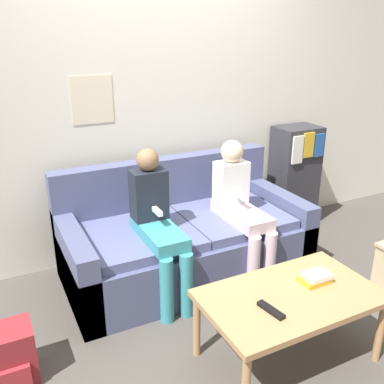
{
  "coord_description": "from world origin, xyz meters",
  "views": [
    {
      "loc": [
        -1.28,
        -2.11,
        1.81
      ],
      "look_at": [
        0.0,
        0.43,
        0.72
      ],
      "focal_mm": 40.0,
      "sensor_mm": 36.0,
      "label": 1
    }
  ],
  "objects_px": {
    "backpack": "(7,356)",
    "person_right": "(241,204)",
    "person_left": "(157,221)",
    "bookshelf": "(294,176)",
    "couch": "(184,239)",
    "tv_remote": "(271,310)",
    "coffee_table": "(290,301)"
  },
  "relations": [
    {
      "from": "couch",
      "to": "person_left",
      "type": "bearing_deg",
      "value": -144.35
    },
    {
      "from": "person_right",
      "to": "bookshelf",
      "type": "bearing_deg",
      "value": 29.73
    },
    {
      "from": "coffee_table",
      "to": "tv_remote",
      "type": "bearing_deg",
      "value": -158.03
    },
    {
      "from": "person_right",
      "to": "backpack",
      "type": "bearing_deg",
      "value": -167.45
    },
    {
      "from": "coffee_table",
      "to": "person_left",
      "type": "height_order",
      "value": "person_left"
    },
    {
      "from": "person_left",
      "to": "bookshelf",
      "type": "height_order",
      "value": "person_left"
    },
    {
      "from": "person_right",
      "to": "tv_remote",
      "type": "relative_size",
      "value": 5.97
    },
    {
      "from": "backpack",
      "to": "person_right",
      "type": "bearing_deg",
      "value": 12.55
    },
    {
      "from": "coffee_table",
      "to": "bookshelf",
      "type": "bearing_deg",
      "value": 50.32
    },
    {
      "from": "tv_remote",
      "to": "bookshelf",
      "type": "distance_m",
      "value": 2.1
    },
    {
      "from": "person_right",
      "to": "backpack",
      "type": "relative_size",
      "value": 3.23
    },
    {
      "from": "couch",
      "to": "person_right",
      "type": "relative_size",
      "value": 1.76
    },
    {
      "from": "tv_remote",
      "to": "backpack",
      "type": "relative_size",
      "value": 0.54
    },
    {
      "from": "couch",
      "to": "person_left",
      "type": "xyz_separation_m",
      "value": [
        -0.3,
        -0.22,
        0.31
      ]
    },
    {
      "from": "bookshelf",
      "to": "backpack",
      "type": "distance_m",
      "value": 2.86
    },
    {
      "from": "tv_remote",
      "to": "bookshelf",
      "type": "height_order",
      "value": "bookshelf"
    },
    {
      "from": "tv_remote",
      "to": "bookshelf",
      "type": "xyz_separation_m",
      "value": [
        1.42,
        1.55,
        0.04
      ]
    },
    {
      "from": "person_left",
      "to": "bookshelf",
      "type": "xyz_separation_m",
      "value": [
        1.64,
        0.55,
        -0.09
      ]
    },
    {
      "from": "bookshelf",
      "to": "backpack",
      "type": "relative_size",
      "value": 3.0
    },
    {
      "from": "couch",
      "to": "bookshelf",
      "type": "height_order",
      "value": "bookshelf"
    },
    {
      "from": "person_left",
      "to": "tv_remote",
      "type": "height_order",
      "value": "person_left"
    },
    {
      "from": "person_left",
      "to": "bookshelf",
      "type": "relative_size",
      "value": 1.09
    },
    {
      "from": "couch",
      "to": "bookshelf",
      "type": "xyz_separation_m",
      "value": [
        1.34,
        0.34,
        0.21
      ]
    },
    {
      "from": "coffee_table",
      "to": "backpack",
      "type": "relative_size",
      "value": 3.07
    },
    {
      "from": "coffee_table",
      "to": "person_left",
      "type": "bearing_deg",
      "value": 114.3
    },
    {
      "from": "tv_remote",
      "to": "person_right",
      "type": "bearing_deg",
      "value": 55.88
    },
    {
      "from": "couch",
      "to": "backpack",
      "type": "height_order",
      "value": "couch"
    },
    {
      "from": "couch",
      "to": "bookshelf",
      "type": "relative_size",
      "value": 1.89
    },
    {
      "from": "coffee_table",
      "to": "person_right",
      "type": "xyz_separation_m",
      "value": [
        0.25,
        0.92,
        0.19
      ]
    },
    {
      "from": "coffee_table",
      "to": "tv_remote",
      "type": "height_order",
      "value": "tv_remote"
    },
    {
      "from": "bookshelf",
      "to": "tv_remote",
      "type": "bearing_deg",
      "value": -132.41
    },
    {
      "from": "person_right",
      "to": "bookshelf",
      "type": "height_order",
      "value": "person_right"
    }
  ]
}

